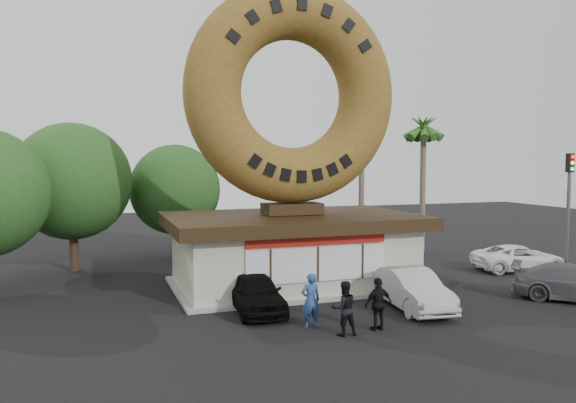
{
  "coord_description": "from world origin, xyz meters",
  "views": [
    {
      "loc": [
        -8.49,
        -17.81,
        5.76
      ],
      "look_at": [
        -0.89,
        4.0,
        4.03
      ],
      "focal_mm": 35.0,
      "sensor_mm": 36.0,
      "label": 1
    }
  ],
  "objects_px": {
    "donut_shop": "(292,248)",
    "giant_donut": "(292,94)",
    "person_right": "(378,304)",
    "car_white": "(519,258)",
    "traffic_signal": "(569,197)",
    "car_silver": "(412,289)",
    "person_center": "(344,308)",
    "street_lamp": "(208,181)",
    "person_left": "(311,300)",
    "car_black": "(256,292)"
  },
  "relations": [
    {
      "from": "donut_shop",
      "to": "giant_donut",
      "type": "relative_size",
      "value": 1.15
    },
    {
      "from": "person_right",
      "to": "car_white",
      "type": "distance_m",
      "value": 13.58
    },
    {
      "from": "traffic_signal",
      "to": "car_white",
      "type": "bearing_deg",
      "value": 139.11
    },
    {
      "from": "car_silver",
      "to": "person_center",
      "type": "bearing_deg",
      "value": -145.12
    },
    {
      "from": "traffic_signal",
      "to": "person_right",
      "type": "bearing_deg",
      "value": -158.76
    },
    {
      "from": "street_lamp",
      "to": "person_center",
      "type": "distance_m",
      "value": 17.75
    },
    {
      "from": "person_right",
      "to": "person_left",
      "type": "bearing_deg",
      "value": -33.35
    },
    {
      "from": "giant_donut",
      "to": "street_lamp",
      "type": "bearing_deg",
      "value": 100.51
    },
    {
      "from": "person_left",
      "to": "person_right",
      "type": "height_order",
      "value": "person_left"
    },
    {
      "from": "giant_donut",
      "to": "person_right",
      "type": "relative_size",
      "value": 5.41
    },
    {
      "from": "donut_shop",
      "to": "street_lamp",
      "type": "height_order",
      "value": "street_lamp"
    },
    {
      "from": "person_left",
      "to": "car_white",
      "type": "height_order",
      "value": "person_left"
    },
    {
      "from": "street_lamp",
      "to": "car_silver",
      "type": "xyz_separation_m",
      "value": [
        4.93,
        -15.2,
        -3.72
      ]
    },
    {
      "from": "person_left",
      "to": "traffic_signal",
      "type": "bearing_deg",
      "value": -163.58
    },
    {
      "from": "giant_donut",
      "to": "street_lamp",
      "type": "relative_size",
      "value": 1.22
    },
    {
      "from": "street_lamp",
      "to": "traffic_signal",
      "type": "distance_m",
      "value": 19.9
    },
    {
      "from": "car_white",
      "to": "traffic_signal",
      "type": "bearing_deg",
      "value": -120.1
    },
    {
      "from": "street_lamp",
      "to": "traffic_signal",
      "type": "relative_size",
      "value": 1.32
    },
    {
      "from": "street_lamp",
      "to": "car_white",
      "type": "xyz_separation_m",
      "value": [
        14.19,
        -10.57,
        -3.82
      ]
    },
    {
      "from": "giant_donut",
      "to": "car_silver",
      "type": "relative_size",
      "value": 2.11
    },
    {
      "from": "person_left",
      "to": "car_white",
      "type": "relative_size",
      "value": 0.4
    },
    {
      "from": "car_white",
      "to": "person_right",
      "type": "bearing_deg",
      "value": 130.28
    },
    {
      "from": "donut_shop",
      "to": "car_silver",
      "type": "bearing_deg",
      "value": -59.32
    },
    {
      "from": "car_black",
      "to": "person_center",
      "type": "bearing_deg",
      "value": -59.77
    },
    {
      "from": "traffic_signal",
      "to": "person_center",
      "type": "height_order",
      "value": "traffic_signal"
    },
    {
      "from": "person_center",
      "to": "car_white",
      "type": "distance_m",
      "value": 14.8
    },
    {
      "from": "giant_donut",
      "to": "car_black",
      "type": "relative_size",
      "value": 2.26
    },
    {
      "from": "giant_donut",
      "to": "person_center",
      "type": "bearing_deg",
      "value": -96.32
    },
    {
      "from": "person_center",
      "to": "person_right",
      "type": "height_order",
      "value": "person_center"
    },
    {
      "from": "giant_donut",
      "to": "car_silver",
      "type": "bearing_deg",
      "value": -59.4
    },
    {
      "from": "street_lamp",
      "to": "car_silver",
      "type": "height_order",
      "value": "street_lamp"
    },
    {
      "from": "street_lamp",
      "to": "person_right",
      "type": "bearing_deg",
      "value": -82.19
    },
    {
      "from": "person_center",
      "to": "car_white",
      "type": "relative_size",
      "value": 0.38
    },
    {
      "from": "car_silver",
      "to": "car_white",
      "type": "bearing_deg",
      "value": 32.47
    },
    {
      "from": "donut_shop",
      "to": "person_center",
      "type": "bearing_deg",
      "value": -96.33
    },
    {
      "from": "car_white",
      "to": "person_left",
      "type": "bearing_deg",
      "value": 122.96
    },
    {
      "from": "giant_donut",
      "to": "car_silver",
      "type": "xyz_separation_m",
      "value": [
        3.08,
        -5.2,
        -7.9
      ]
    },
    {
      "from": "person_center",
      "to": "car_silver",
      "type": "distance_m",
      "value": 4.45
    },
    {
      "from": "giant_donut",
      "to": "street_lamp",
      "type": "height_order",
      "value": "giant_donut"
    },
    {
      "from": "person_left",
      "to": "person_right",
      "type": "distance_m",
      "value": 2.29
    },
    {
      "from": "car_black",
      "to": "street_lamp",
      "type": "bearing_deg",
      "value": 88.88
    },
    {
      "from": "person_right",
      "to": "car_white",
      "type": "height_order",
      "value": "person_right"
    },
    {
      "from": "street_lamp",
      "to": "person_left",
      "type": "relative_size",
      "value": 4.23
    },
    {
      "from": "person_right",
      "to": "car_silver",
      "type": "distance_m",
      "value": 3.29
    },
    {
      "from": "car_black",
      "to": "car_silver",
      "type": "height_order",
      "value": "car_silver"
    },
    {
      "from": "person_right",
      "to": "traffic_signal",
      "type": "bearing_deg",
      "value": -165.32
    },
    {
      "from": "donut_shop",
      "to": "person_left",
      "type": "xyz_separation_m",
      "value": [
        -1.54,
        -6.2,
        -0.82
      ]
    },
    {
      "from": "giant_donut",
      "to": "car_white",
      "type": "relative_size",
      "value": 2.04
    },
    {
      "from": "car_silver",
      "to": "street_lamp",
      "type": "bearing_deg",
      "value": 113.85
    },
    {
      "from": "donut_shop",
      "to": "car_black",
      "type": "relative_size",
      "value": 2.61
    }
  ]
}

